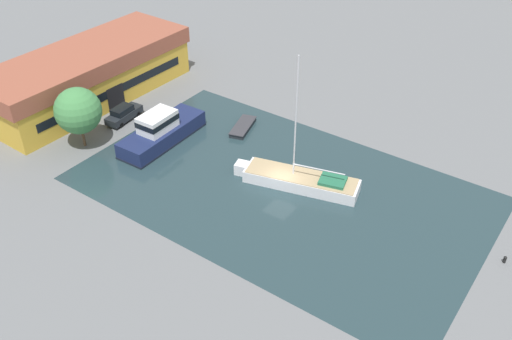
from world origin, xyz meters
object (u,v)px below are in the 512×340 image
Objects in this scene: sailboat_moored at (300,180)px; small_dinghy at (243,127)px; quay_tree_near_building at (78,111)px; warehouse_building at (88,74)px; parked_car at (124,114)px; motor_cruiser at (161,131)px.

sailboat_moored reaches higher than small_dinghy.
sailboat_moored is 11.79m from small_dinghy.
warehouse_building is at bearing 44.96° from quay_tree_near_building.
parked_car reaches higher than small_dinghy.
motor_cruiser is (5.25, -6.16, -2.88)m from quay_tree_near_building.
motor_cruiser reaches higher than small_dinghy.
quay_tree_near_building is 1.36× the size of small_dinghy.
warehouse_building is at bearing 162.24° from parked_car.
small_dinghy is (7.05, -5.50, -1.01)m from motor_cruiser.
quay_tree_near_building is at bearing -133.55° from warehouse_building.
warehouse_building is at bearing 74.06° from sailboat_moored.
sailboat_moored reaches higher than parked_car.
warehouse_building is 5.33× the size of small_dinghy.
parked_car is 0.36× the size of sailboat_moored.
quay_tree_near_building reaches higher than small_dinghy.
sailboat_moored is 16.17m from motor_cruiser.
motor_cruiser is 8.99m from small_dinghy.
parked_car is (6.11, 0.43, -3.32)m from quay_tree_near_building.
sailboat_moored is at bearing -175.21° from motor_cruiser.
warehouse_building reaches higher than motor_cruiser.
parked_car is 6.67m from motor_cruiser.
quay_tree_near_building is at bearing -91.38° from parked_car.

